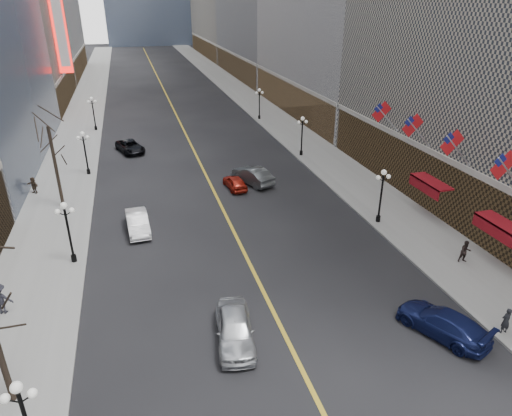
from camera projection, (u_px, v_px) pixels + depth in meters
sidewalk_east at (266, 112)px, 73.08m from camera, size 6.00×230.00×0.15m
sidewalk_west at (81, 124)px, 66.34m from camera, size 6.00×230.00×0.15m
lane_line at (171, 105)px, 78.48m from camera, size 0.25×200.00×0.02m
streetlamp_east_1 at (382, 190)px, 36.38m from camera, size 1.26×0.44×4.52m
streetlamp_east_2 at (302, 132)px, 52.12m from camera, size 1.26×0.44×4.52m
streetlamp_east_3 at (259, 100)px, 67.86m from camera, size 1.26×0.44×4.52m
streetlamp_west_1 at (68, 226)px, 30.70m from camera, size 1.26×0.44×4.52m
streetlamp_west_2 at (85, 148)px, 46.44m from camera, size 1.26×0.44×4.52m
streetlamp_west_3 at (93, 110)px, 62.18m from camera, size 1.26×0.44×4.52m
flag_2 at (505, 168)px, 28.38m from camera, size 2.87×0.12×2.87m
flag_3 at (454, 145)px, 32.75m from camera, size 2.87×0.12×2.87m
flag_4 at (414, 127)px, 37.12m from camera, size 2.87×0.12×2.87m
flag_5 at (383, 113)px, 41.50m from camera, size 2.87×0.12×2.87m
awning_b at (501, 226)px, 30.34m from camera, size 1.40×4.00×0.93m
awning_c at (429, 183)px, 37.34m from camera, size 1.40×4.00×0.93m
theatre_marquee at (60, 32)px, 69.61m from camera, size 2.00×0.55×12.00m
tree_west_far at (50, 139)px, 37.63m from camera, size 3.60×3.60×7.92m
car_nb_near at (235, 329)px, 24.35m from camera, size 2.65×5.15×1.68m
car_nb_mid at (138, 223)px, 35.97m from camera, size 1.89×4.70×1.52m
car_nb_far at (130, 147)px, 54.36m from camera, size 3.80×5.55×1.41m
car_sb_near at (443, 323)px, 24.94m from camera, size 4.04×5.55×1.49m
car_sb_mid at (235, 182)px, 44.05m from camera, size 1.94×3.99×1.31m
car_sb_far at (253, 175)px, 45.24m from camera, size 3.52×5.40×1.68m
ped_ne_corner at (506, 321)px, 24.79m from camera, size 0.58×0.43×1.60m
ped_east_walk at (465, 252)px, 31.47m from camera, size 0.85×0.55×1.63m
ped_west_walk at (1, 299)px, 26.29m from camera, size 1.34×0.75×1.95m
ped_west_far at (33, 185)px, 42.63m from camera, size 1.35×1.28×1.56m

